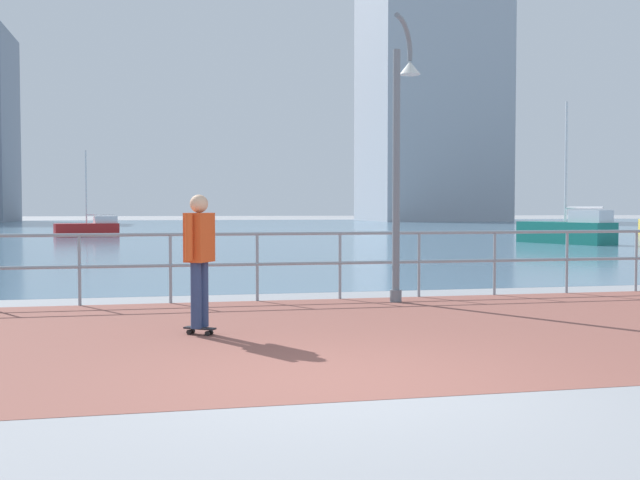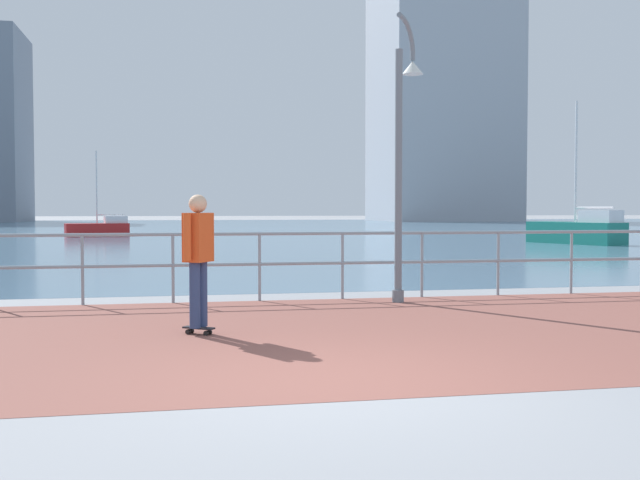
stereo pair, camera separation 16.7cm
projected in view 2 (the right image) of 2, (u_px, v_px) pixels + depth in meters
ground at (196, 234)px, 45.76m from camera, size 220.00×220.00×0.00m
brick_paving at (290, 333)px, 9.18m from camera, size 28.00×6.60×0.01m
harbor_water at (192, 229)px, 56.54m from camera, size 180.00×88.00×0.00m
waterfront_railing at (259, 254)px, 12.38m from camera, size 25.25×0.06×1.14m
lamppost at (403, 144)px, 12.29m from camera, size 0.64×0.68×4.67m
skateboarder at (198, 251)px, 9.06m from camera, size 0.39×0.51×1.69m
sailboat_gray at (99, 228)px, 41.25m from camera, size 3.48×1.81×4.68m
sailboat_teal at (578, 230)px, 32.44m from camera, size 2.78×4.58×6.15m
tower_concrete at (442, 27)px, 93.01m from camera, size 15.60×15.04×49.64m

